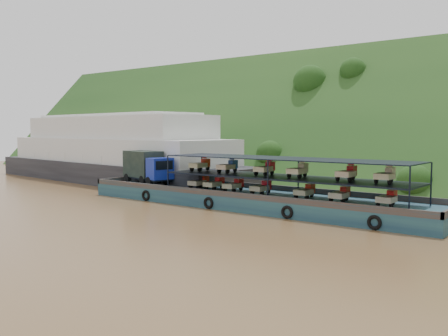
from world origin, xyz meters
The scene contains 4 objects.
ground centered at (0.00, 0.00, 0.00)m, with size 160.00×160.00×0.00m, color brown.
hillside centered at (0.00, 36.00, 0.00)m, with size 140.00×28.00×28.00m, color #153513.
cargo_barge centered at (1.14, 1.28, 1.17)m, with size 35.00×7.18×4.68m.
passenger_ferry centered at (-25.46, 8.73, 3.92)m, with size 45.54×15.22×9.05m.
Camera 1 is at (28.33, -35.45, 6.94)m, focal length 40.00 mm.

